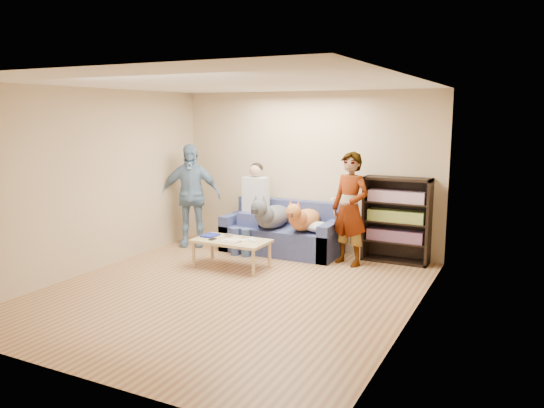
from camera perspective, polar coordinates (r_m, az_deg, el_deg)
The scene contains 27 objects.
ground at distance 6.88m, azimuth -4.53°, elevation -9.35°, with size 5.00×5.00×0.00m, color #8F5D3C.
ceiling at distance 6.51m, azimuth -4.85°, elevation 12.81°, with size 5.00×5.00×0.00m, color white.
wall_back at distance 8.79m, azimuth 3.80°, elevation 3.54°, with size 4.50×4.50×0.00m, color tan.
wall_front at distance 4.65m, azimuth -20.85°, elevation -2.66°, with size 4.50×4.50×0.00m, color tan.
wall_left at distance 7.96m, azimuth -18.68°, elevation 2.40°, with size 5.00×5.00×0.00m, color tan.
wall_right at distance 5.75m, azimuth 14.88°, elevation -0.08°, with size 5.00×5.00×0.00m, color tan.
blanket at distance 8.25m, azimuth 4.98°, elevation -2.47°, with size 0.45×0.38×0.16m, color silver.
person_standing_right at distance 7.93m, azimuth 8.39°, elevation -0.54°, with size 0.62×0.40×1.69m, color gray.
person_standing_left at distance 9.10m, azimuth -8.77°, elevation 0.94°, with size 1.02×0.42×1.74m, color #7196B5.
held_controller at distance 7.78m, azimuth 6.56°, elevation 0.49°, with size 0.04×0.11×0.03m, color white.
notebook_blue at distance 8.04m, azimuth -6.66°, elevation -3.37°, with size 0.20×0.26×0.03m, color navy.
papers at distance 7.68m, azimuth -4.46°, elevation -3.99°, with size 0.26×0.20×0.01m, color silver.
magazine at distance 7.68m, azimuth -4.19°, elevation -3.89°, with size 0.22×0.17×0.01m, color beige.
camera_silver at distance 7.95m, azimuth -4.69°, elevation -3.40°, with size 0.11×0.06×0.05m, color #B6B6BB.
controller_a at distance 7.74m, azimuth -2.23°, elevation -3.81°, with size 0.04×0.13×0.03m, color white.
controller_b at distance 7.63m, azimuth -1.99°, elevation -4.00°, with size 0.09×0.06×0.03m, color white.
headphone_cup_a at distance 7.67m, azimuth -3.19°, elevation -3.97°, with size 0.07×0.07×0.02m, color white.
headphone_cup_b at distance 7.74m, azimuth -2.89°, elevation -3.85°, with size 0.07×0.07×0.02m, color white.
pen_orange at distance 7.67m, azimuth -5.14°, elevation -4.05°, with size 0.01×0.01×0.14m, color orange.
pen_black at distance 7.88m, azimuth -2.97°, elevation -3.64°, with size 0.01×0.01×0.14m, color black.
wallet at distance 7.82m, azimuth -6.42°, elevation -3.78°, with size 0.07×0.12×0.01m, color black.
sofa at distance 8.69m, azimuth 1.17°, elevation -3.33°, with size 1.90×0.85×0.82m.
person_seated at distance 8.70m, azimuth -2.07°, elevation -0.01°, with size 0.40×0.73×1.47m.
dog_gray at distance 8.44m, azimuth -0.14°, elevation -1.23°, with size 0.42×1.25×0.60m.
dog_tan at distance 8.28m, azimuth 3.37°, elevation -1.59°, with size 0.38×1.15×0.55m.
coffee_table at distance 7.80m, azimuth -4.39°, elevation -4.18°, with size 1.10×0.60×0.42m.
bookshelf at distance 8.25m, azimuth 13.27°, elevation -1.48°, with size 1.00×0.34×1.30m.
Camera 1 is at (3.38, -5.56, 2.25)m, focal length 35.00 mm.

